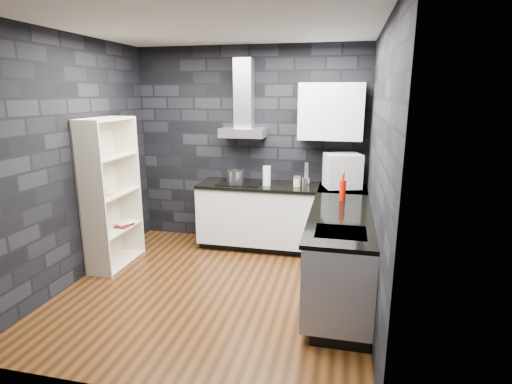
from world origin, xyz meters
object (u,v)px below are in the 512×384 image
(pot, at_px, (235,177))
(storage_jar, at_px, (297,182))
(red_bottle, at_px, (343,190))
(fruit_bowl, at_px, (106,193))
(bookshelf, at_px, (111,194))
(glass_vase, at_px, (267,176))
(utensil_crock, at_px, (306,182))
(appliance_garage, at_px, (342,171))

(pot, xyz_separation_m, storage_jar, (0.84, -0.04, -0.02))
(red_bottle, bearing_deg, storage_jar, 134.21)
(pot, distance_m, fruit_bowl, 1.65)
(bookshelf, bearing_deg, glass_vase, 43.07)
(red_bottle, bearing_deg, glass_vase, 150.32)
(utensil_crock, height_order, bookshelf, bookshelf)
(red_bottle, relative_size, bookshelf, 0.13)
(red_bottle, bearing_deg, bookshelf, -173.90)
(storage_jar, xyz_separation_m, fruit_bowl, (-2.13, -0.99, -0.02))
(utensil_crock, relative_size, red_bottle, 0.53)
(utensil_crock, distance_m, fruit_bowl, 2.45)
(utensil_crock, xyz_separation_m, bookshelf, (-2.25, -0.87, -0.06))
(appliance_garage, relative_size, bookshelf, 0.24)
(storage_jar, height_order, fruit_bowl, storage_jar)
(fruit_bowl, bearing_deg, pot, 38.71)
(glass_vase, distance_m, fruit_bowl, 1.98)
(pot, xyz_separation_m, appliance_garage, (1.41, -0.03, 0.15))
(appliance_garage, bearing_deg, utensil_crock, 167.65)
(utensil_crock, bearing_deg, glass_vase, -177.71)
(utensil_crock, xyz_separation_m, red_bottle, (0.47, -0.58, 0.06))
(glass_vase, relative_size, appliance_garage, 0.59)
(glass_vase, distance_m, storage_jar, 0.40)
(glass_vase, height_order, appliance_garage, appliance_garage)
(storage_jar, relative_size, fruit_bowl, 0.52)
(storage_jar, distance_m, utensil_crock, 0.12)
(pot, height_order, utensil_crock, pot)
(glass_vase, bearing_deg, appliance_garage, 3.75)
(appliance_garage, bearing_deg, storage_jar, 163.95)
(pot, xyz_separation_m, fruit_bowl, (-1.29, -1.03, -0.04))
(pot, relative_size, utensil_crock, 1.84)
(pot, relative_size, bookshelf, 0.13)
(storage_jar, distance_m, appliance_garage, 0.59)
(storage_jar, bearing_deg, fruit_bowl, -155.04)
(red_bottle, bearing_deg, appliance_garage, 91.53)
(glass_vase, xyz_separation_m, utensil_crock, (0.51, 0.02, -0.07))
(appliance_garage, xyz_separation_m, bookshelf, (-2.70, -0.91, -0.22))
(bookshelf, distance_m, fruit_bowl, 0.10)
(utensil_crock, bearing_deg, appliance_garage, 5.39)
(pot, distance_m, glass_vase, 0.46)
(glass_vase, relative_size, storage_jar, 2.23)
(glass_vase, height_order, utensil_crock, glass_vase)
(storage_jar, bearing_deg, glass_vase, -173.26)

